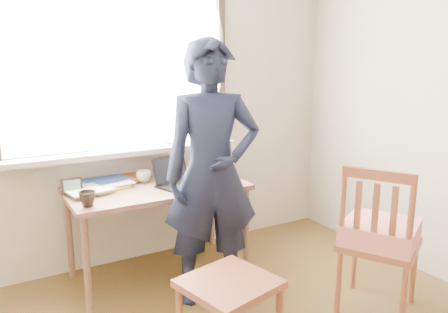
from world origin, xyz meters
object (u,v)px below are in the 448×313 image
laptop (176,178)px  person (212,174)px  mug_dark (87,199)px  desk (158,196)px  side_chair (379,235)px  work_chair (229,293)px  mug_white (144,176)px

laptop → person: bearing=-82.4°
laptop → mug_dark: 0.72m
desk → person: bearing=-68.6°
laptop → side_chair: 1.48m
laptop → mug_dark: size_ratio=3.46×
mug_dark → person: (0.76, -0.29, 0.13)m
laptop → work_chair: 1.16m
side_chair → person: 1.15m
laptop → mug_dark: (-0.69, -0.18, -0.00)m
mug_white → mug_dark: (-0.51, -0.38, 0.01)m
person → mug_white: bearing=125.5°
work_chair → person: bearing=69.2°
desk → work_chair: 1.15m
mug_white → work_chair: bearing=-89.8°
work_chair → side_chair: bearing=-3.0°
desk → mug_dark: bearing=-159.3°
desk → mug_white: bearing=105.6°
desk → laptop: bearing=-15.1°
laptop → mug_dark: bearing=-165.8°
mug_white → person: (0.24, -0.67, 0.14)m
side_chair → mug_white: bearing=129.0°
work_chair → side_chair: size_ratio=0.55×
desk → person: size_ratio=0.74×
mug_white → mug_dark: size_ratio=1.03×
desk → person: 0.59m
laptop → side_chair: (0.91, -1.15, -0.23)m
desk → laptop: laptop is taller
mug_white → mug_dark: bearing=-143.4°
mug_dark → work_chair: (0.52, -0.91, -0.36)m
side_chair → person: size_ratio=0.56×
mug_dark → work_chair: mug_dark is taller
mug_white → work_chair: mug_white is taller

